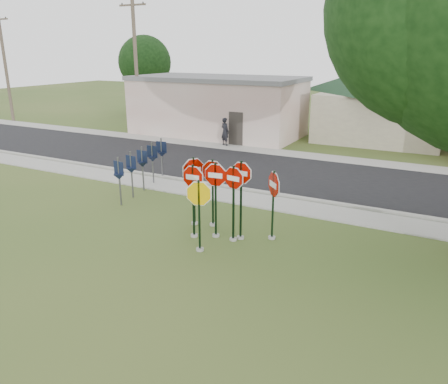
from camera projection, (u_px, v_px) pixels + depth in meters
The scene contains 20 objects.
ground at pixel (195, 255), 13.37m from camera, with size 120.00×120.00×0.00m, color #38541F.
sidewalk_near at pixel (264, 202), 17.99m from camera, with size 60.00×1.60×0.06m, color gray.
road at pixel (299, 175), 21.78m from camera, with size 60.00×7.00×0.04m, color black.
sidewalk_far at pixel (323, 157), 25.39m from camera, with size 60.00×1.60×0.06m, color gray.
curb at pixel (273, 194), 18.82m from camera, with size 60.00×0.20×0.14m, color gray.
stop_sign_center at pixel (216, 190), 14.20m from camera, with size 1.04×0.24×2.67m.
stop_sign_yellow at pixel (199, 206), 13.22m from camera, with size 1.00×0.39×2.41m.
stop_sign_left at pixel (193, 191), 14.20m from camera, with size 1.04×0.24×2.60m.
stop_sign_right at pixel (234, 194), 13.91m from camera, with size 0.99×0.24×2.63m.
stop_sign_back_right at pixel (241, 190), 14.01m from camera, with size 0.99×0.24×2.76m.
stop_sign_back_left at pixel (213, 183), 15.15m from camera, with size 1.10×0.24×2.54m.
stop_sign_far_right at pixel (273, 195), 14.06m from camera, with size 0.81×0.83×2.46m.
stop_sign_far_left at pixel (194, 181), 15.24m from camera, with size 0.65×0.97×2.60m.
route_sign_row at pixel (142, 164), 19.16m from camera, with size 1.43×4.63×2.00m.
building_stucco at pixel (217, 105), 31.83m from camera, with size 12.20×6.20×4.20m.
building_house at pixel (386, 86), 29.87m from camera, with size 11.60×11.60×6.20m.
utility_pole_near at pixel (136, 65), 30.81m from camera, with size 2.20×0.26×9.50m.
utility_pole_far at pixel (5, 66), 37.09m from camera, with size 2.20×0.26×9.00m.
bg_tree_left at pixel (145, 62), 40.90m from camera, with size 4.90×4.90×7.35m.
pedestrian at pixel (225, 131), 28.25m from camera, with size 0.66×0.43×1.80m, color black.
Camera 1 is at (6.43, -10.30, 5.98)m, focal length 35.00 mm.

